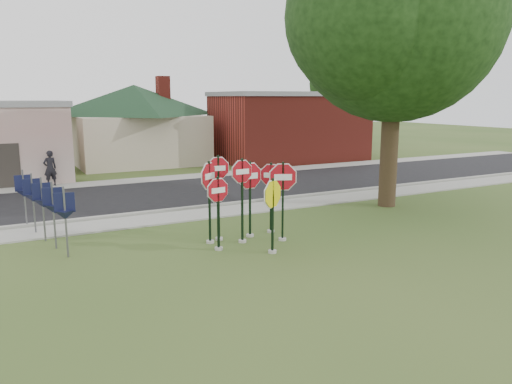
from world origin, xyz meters
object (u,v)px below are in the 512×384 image
oak_tree (396,14)px  pedestrian (50,168)px  stop_sign_left (218,205)px  stop_sign_center (242,189)px  stop_sign_yellow (273,206)px

oak_tree → pedestrian: (-11.71, 11.09, -6.58)m
oak_tree → pedestrian: size_ratio=6.76×
stop_sign_left → oak_tree: 10.78m
stop_sign_center → oak_tree: oak_tree is taller
stop_sign_left → oak_tree: (8.52, 2.34, 6.17)m
stop_sign_left → pedestrian: 13.82m
stop_sign_yellow → oak_tree: oak_tree is taller
stop_sign_yellow → pedestrian: bearing=107.1°
oak_tree → stop_sign_left: bearing=-164.6°
stop_sign_left → stop_sign_center: bearing=21.0°
stop_sign_left → oak_tree: bearing=15.4°
stop_sign_center → stop_sign_yellow: 1.40m
stop_sign_yellow → stop_sign_center: bearing=102.3°
stop_sign_yellow → pedestrian: 15.09m
stop_sign_left → stop_sign_yellow: bearing=-38.2°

